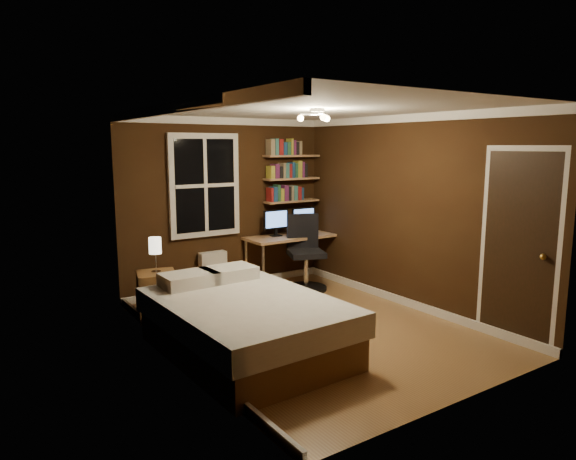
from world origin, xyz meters
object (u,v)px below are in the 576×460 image
bedside_lamp (155,255)px  desk_lamp (335,218)px  office_chair (305,260)px  bed (245,324)px  radiator (213,272)px  monitor_left (276,223)px  monitor_right (303,220)px  nightstand (157,295)px  desk (295,239)px

bedside_lamp → desk_lamp: desk_lamp is taller
bedside_lamp → office_chair: 2.29m
bed → radiator: bed is taller
radiator → monitor_left: bearing=-7.2°
bedside_lamp → monitor_right: monitor_right is taller
office_chair → bed: bearing=-118.7°
nightstand → desk: (2.36, 0.42, 0.40)m
bedside_lamp → radiator: size_ratio=0.73×
radiator → office_chair: office_chair is taller
desk → office_chair: bearing=-102.8°
bed → desk_lamp: bearing=33.3°
monitor_right → radiator: bearing=175.2°
nightstand → office_chair: bearing=14.1°
nightstand → desk: size_ratio=0.36×
desk → monitor_left: (-0.30, 0.08, 0.26)m
radiator → monitor_right: (1.51, -0.13, 0.65)m
radiator → monitor_right: 1.65m
nightstand → bedside_lamp: 0.50m
office_chair → monitor_right: bearing=79.0°
monitor_left → monitor_right: (0.51, 0.00, 0.00)m
desk → office_chair: (-0.09, -0.40, -0.25)m
monitor_right → office_chair: 0.76m
monitor_right → desk: bearing=-159.4°
radiator → desk_lamp: 2.12m
bed → desk: (1.99, 2.00, 0.38)m
bed → monitor_right: 3.10m
monitor_left → desk_lamp: (0.99, -0.19, 0.02)m
nightstand → monitor_left: (2.06, 0.50, 0.66)m
monitor_left → office_chair: bearing=-66.2°
nightstand → bedside_lamp: bedside_lamp is taller
bed → radiator: bearing=70.6°
bed → monitor_left: (1.69, 2.08, 0.64)m
bed → office_chair: 2.49m
nightstand → radiator: 1.23m
nightstand → bedside_lamp: bearing=0.0°
bed → desk: desk is taller
nightstand → office_chair: size_ratio=0.52×
monitor_left → bedside_lamp: bearing=-166.4°
monitor_right → office_chair: (-0.30, -0.48, -0.52)m
bedside_lamp → desk: bearing=10.1°
bedside_lamp → nightstand: bearing=0.0°
monitor_right → bedside_lamp: bearing=-169.0°
desk → bed: bearing=-134.9°
bedside_lamp → desk_lamp: size_ratio=0.99×
monitor_right → desk_lamp: 0.52m
radiator → monitor_right: size_ratio=1.43×
nightstand → desk_lamp: bearing=19.4°
desk → monitor_right: size_ratio=3.76×
monitor_left → desk_lamp: desk_lamp is taller
nightstand → desk: 2.43m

